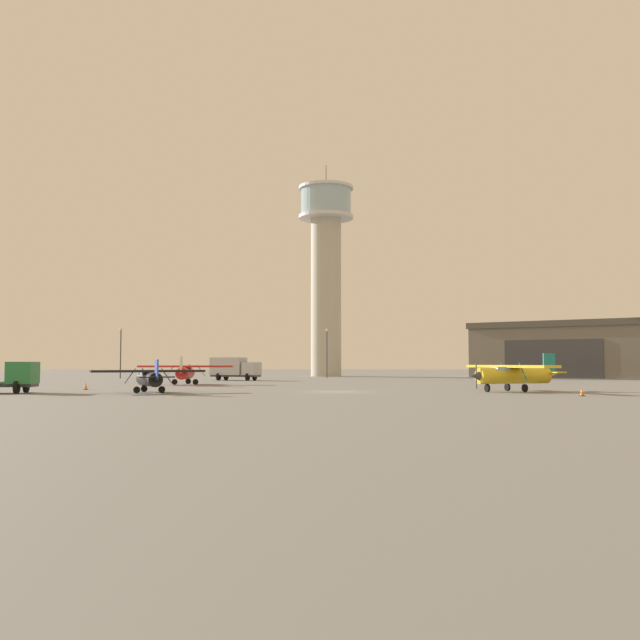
% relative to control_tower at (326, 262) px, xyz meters
% --- Properties ---
extents(ground_plane, '(400.00, 400.00, 0.00)m').
position_rel_control_tower_xyz_m(ground_plane, '(5.79, -67.35, -20.66)').
color(ground_plane, slate).
extents(control_tower, '(9.91, 9.91, 38.38)m').
position_rel_control_tower_xyz_m(control_tower, '(0.00, 0.00, 0.00)').
color(control_tower, '#B2AD9E').
rests_on(control_tower, ground_plane).
extents(hangar, '(35.58, 33.12, 9.10)m').
position_rel_control_tower_xyz_m(hangar, '(41.86, -3.35, -16.09)').
color(hangar, '#6B665B').
rests_on(hangar, ground_plane).
extents(airplane_red, '(10.46, 8.20, 3.07)m').
position_rel_control_tower_xyz_m(airplane_red, '(-11.91, -50.08, -19.23)').
color(airplane_red, red).
rests_on(airplane_red, ground_plane).
extents(airplane_yellow, '(8.38, 10.51, 3.22)m').
position_rel_control_tower_xyz_m(airplane_yellow, '(20.58, -65.87, -19.16)').
color(airplane_yellow, gold).
rests_on(airplane_yellow, ground_plane).
extents(airplane_black, '(8.51, 6.82, 2.66)m').
position_rel_control_tower_xyz_m(airplane_black, '(-9.02, -71.20, -19.42)').
color(airplane_black, black).
rests_on(airplane_black, ground_plane).
extents(truck_box_silver, '(7.22, 4.37, 3.14)m').
position_rel_control_tower_xyz_m(truck_box_silver, '(-10.49, -30.47, -18.93)').
color(truck_box_silver, '#38383D').
rests_on(truck_box_silver, ground_plane).
extents(truck_flatbed_green, '(7.22, 4.03, 2.48)m').
position_rel_control_tower_xyz_m(truck_flatbed_green, '(-20.31, -72.40, -19.44)').
color(truck_flatbed_green, '#38383D').
rests_on(truck_flatbed_green, ground_plane).
extents(light_post_west, '(0.44, 0.44, 7.87)m').
position_rel_control_tower_xyz_m(light_post_west, '(-30.40, -20.05, -15.92)').
color(light_post_west, '#38383D').
rests_on(light_post_west, ground_plane).
extents(light_post_east, '(0.44, 0.44, 7.85)m').
position_rel_control_tower_xyz_m(light_post_east, '(1.13, -13.88, -15.93)').
color(light_post_east, '#38383D').
rests_on(light_post_east, ground_plane).
extents(traffic_cone_near_left, '(0.36, 0.36, 0.62)m').
position_rel_control_tower_xyz_m(traffic_cone_near_left, '(23.86, -73.76, -20.36)').
color(traffic_cone_near_left, black).
rests_on(traffic_cone_near_left, ground_plane).
extents(traffic_cone_near_right, '(0.36, 0.36, 0.64)m').
position_rel_control_tower_xyz_m(traffic_cone_near_right, '(-16.98, -64.68, -20.35)').
color(traffic_cone_near_right, black).
rests_on(traffic_cone_near_right, ground_plane).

